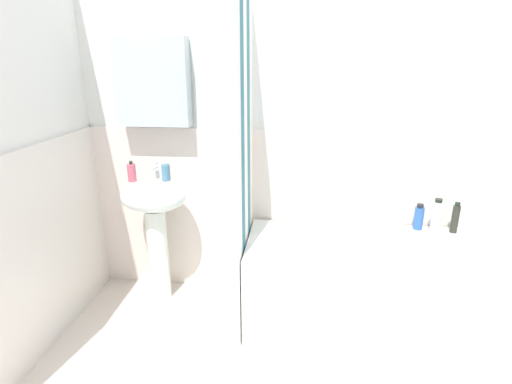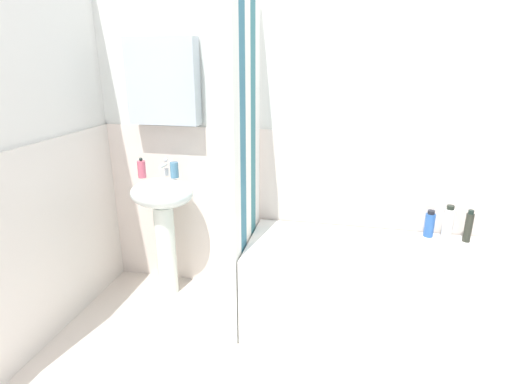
# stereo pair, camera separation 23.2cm
# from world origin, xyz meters

# --- Properties ---
(wall_back_tiled) EXTENTS (3.60, 0.18, 2.40)m
(wall_back_tiled) POSITION_xyz_m (-0.06, 1.26, 1.14)
(wall_back_tiled) COLOR silver
(wall_back_tiled) RESTS_ON ground_plane
(sink) EXTENTS (0.44, 0.34, 0.87)m
(sink) POSITION_xyz_m (-1.05, 1.03, 0.64)
(sink) COLOR white
(sink) RESTS_ON ground_plane
(faucet) EXTENTS (0.03, 0.12, 0.12)m
(faucet) POSITION_xyz_m (-1.05, 1.11, 0.93)
(faucet) COLOR silver
(faucet) RESTS_ON sink
(soap_dispenser) EXTENTS (0.05, 0.05, 0.14)m
(soap_dispenser) POSITION_xyz_m (-1.19, 1.04, 0.93)
(soap_dispenser) COLOR #C65268
(soap_dispenser) RESTS_ON sink
(toothbrush_cup) EXTENTS (0.06, 0.06, 0.11)m
(toothbrush_cup) POSITION_xyz_m (-0.97, 1.09, 0.93)
(toothbrush_cup) COLOR teal
(toothbrush_cup) RESTS_ON sink
(bathtub) EXTENTS (1.43, 0.65, 0.56)m
(bathtub) POSITION_xyz_m (0.32, 0.89, 0.28)
(bathtub) COLOR white
(bathtub) RESTS_ON ground_plane
(shower_curtain) EXTENTS (0.01, 0.65, 2.00)m
(shower_curtain) POSITION_xyz_m (-0.41, 0.89, 1.00)
(shower_curtain) COLOR white
(shower_curtain) RESTS_ON ground_plane
(shampoo_bottle) EXTENTS (0.05, 0.05, 0.21)m
(shampoo_bottle) POSITION_xyz_m (0.94, 1.13, 0.66)
(shampoo_bottle) COLOR #2B2E24
(shampoo_bottle) RESTS_ON bathtub
(body_wash_bottle) EXTENTS (0.06, 0.06, 0.23)m
(body_wash_bottle) POSITION_xyz_m (0.82, 1.13, 0.67)
(body_wash_bottle) COLOR white
(body_wash_bottle) RESTS_ON bathtub
(conditioner_bottle) EXTENTS (0.06, 0.06, 0.18)m
(conditioner_bottle) POSITION_xyz_m (0.72, 1.17, 0.64)
(conditioner_bottle) COLOR #2A58A6
(conditioner_bottle) RESTS_ON bathtub
(towel_folded) EXTENTS (0.30, 0.21, 0.06)m
(towel_folded) POSITION_xyz_m (0.26, 0.73, 0.59)
(towel_folded) COLOR silver
(towel_folded) RESTS_ON bathtub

